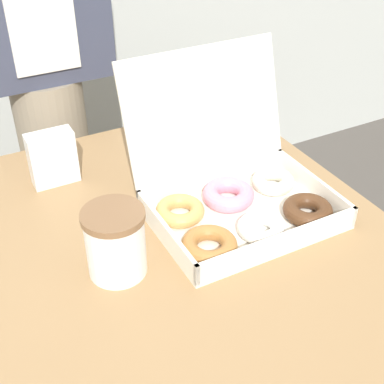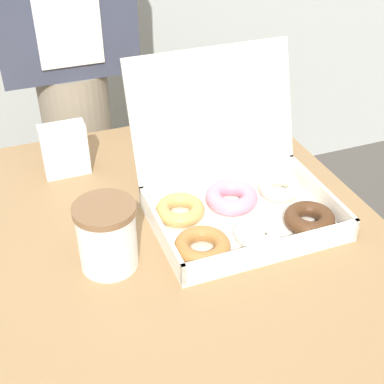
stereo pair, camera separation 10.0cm
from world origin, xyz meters
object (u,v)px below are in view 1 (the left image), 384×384
at_px(donut_box, 236,194).
at_px(person_customer, 37,40).
at_px(coffee_cup, 115,242).
at_px(napkin_holder, 53,158).

bearing_deg(donut_box, person_customer, 108.70).
height_order(coffee_cup, person_customer, person_customer).
xyz_separation_m(donut_box, person_customer, (-0.21, 0.61, 0.15)).
xyz_separation_m(donut_box, coffee_cup, (-0.27, -0.05, 0.02)).
xyz_separation_m(napkin_holder, person_customer, (0.08, 0.33, 0.14)).
distance_m(donut_box, napkin_holder, 0.39).
xyz_separation_m(donut_box, napkin_holder, (-0.28, 0.27, 0.02)).
bearing_deg(napkin_holder, donut_box, -44.05).
bearing_deg(person_customer, coffee_cup, -95.32).
height_order(donut_box, napkin_holder, donut_box).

